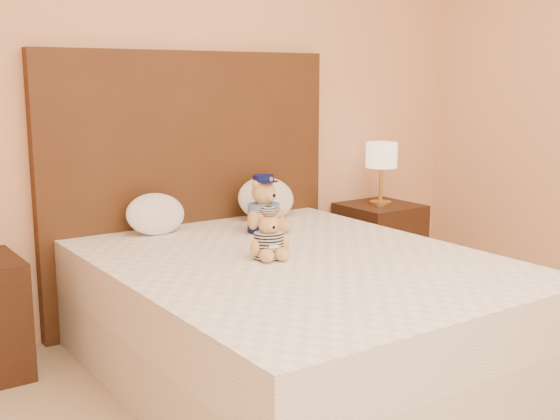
# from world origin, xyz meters

# --- Properties ---
(bed) EXTENTS (1.60, 2.00, 0.55)m
(bed) POSITION_xyz_m (0.00, 1.20, 0.28)
(bed) COLOR white
(bed) RESTS_ON ground
(headboard) EXTENTS (1.75, 0.08, 1.50)m
(headboard) POSITION_xyz_m (0.00, 2.21, 0.75)
(headboard) COLOR #472C15
(headboard) RESTS_ON ground
(nightstand_right) EXTENTS (0.45, 0.45, 0.55)m
(nightstand_right) POSITION_xyz_m (1.25, 2.00, 0.28)
(nightstand_right) COLOR #321B10
(nightstand_right) RESTS_ON ground
(lamp) EXTENTS (0.20, 0.20, 0.40)m
(lamp) POSITION_xyz_m (1.25, 2.00, 0.85)
(lamp) COLOR gold
(lamp) RESTS_ON nightstand_right
(teddy_police) EXTENTS (0.30, 0.29, 0.30)m
(teddy_police) POSITION_xyz_m (0.18, 1.75, 0.70)
(teddy_police) COLOR tan
(teddy_police) RESTS_ON bed
(teddy_prisoner) EXTENTS (0.23, 0.23, 0.22)m
(teddy_prisoner) POSITION_xyz_m (-0.11, 1.27, 0.66)
(teddy_prisoner) COLOR tan
(teddy_prisoner) RESTS_ON bed
(pillow_left) EXTENTS (0.33, 0.21, 0.23)m
(pillow_left) POSITION_xyz_m (-0.31, 2.03, 0.67)
(pillow_left) COLOR white
(pillow_left) RESTS_ON bed
(pillow_right) EXTENTS (0.37, 0.24, 0.26)m
(pillow_right) POSITION_xyz_m (0.39, 2.03, 0.68)
(pillow_right) COLOR white
(pillow_right) RESTS_ON bed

